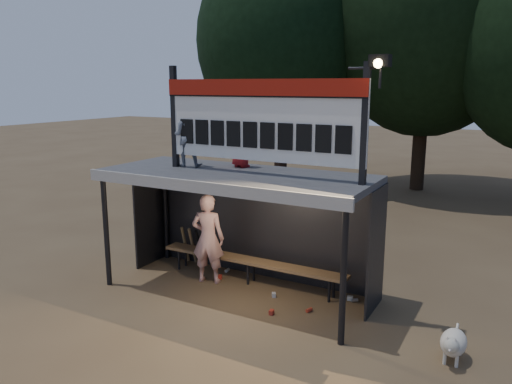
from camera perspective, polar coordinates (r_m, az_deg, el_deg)
ground at (r=9.71m, az=-2.22°, el=-11.35°), size 80.00×80.00×0.00m
player at (r=9.93m, az=-5.50°, el=-5.30°), size 0.75×0.59×1.80m
child_a at (r=9.69m, az=-7.93°, el=6.40°), size 0.72×0.66×1.20m
child_b at (r=9.56m, az=-1.74°, el=5.71°), size 0.55×0.45×0.96m
dugout_shelter at (r=9.34m, az=-1.54°, el=-0.38°), size 5.10×2.08×2.32m
scoreboard_assembly at (r=8.64m, az=0.77°, el=8.52°), size 4.10×0.27×1.99m
bench at (r=9.99m, az=-0.59°, el=-7.97°), size 4.00×0.35×0.48m
tree_left at (r=19.68m, az=2.97°, el=16.94°), size 6.46×6.46×9.27m
tree_mid at (r=19.58m, az=19.07°, el=18.26°), size 7.22×7.22×10.36m
dog at (r=7.92m, az=21.61°, el=-15.75°), size 0.36×0.81×0.49m
bats at (r=10.99m, az=-6.84°, el=-6.19°), size 0.67×0.35×0.84m
litter at (r=9.55m, az=3.21°, el=-11.53°), size 2.93×1.44×0.08m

